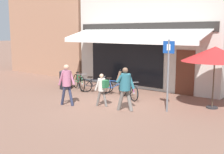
# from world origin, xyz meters

# --- Properties ---
(ground_plane) EXTENTS (160.00, 160.00, 0.00)m
(ground_plane) POSITION_xyz_m (0.00, 0.00, 0.00)
(ground_plane) COLOR brown
(shop_front) EXTENTS (8.21, 4.72, 5.69)m
(shop_front) POSITION_xyz_m (-0.81, 4.54, 2.84)
(shop_front) COLOR beige
(shop_front) RESTS_ON ground_plane
(neighbour_building) EXTENTS (7.10, 4.00, 6.43)m
(neighbour_building) POSITION_xyz_m (-8.66, 5.06, 3.21)
(neighbour_building) COLOR #9E7056
(neighbour_building) RESTS_ON ground_plane
(bike_rack_rail) EXTENTS (3.70, 0.04, 0.57)m
(bike_rack_rail) POSITION_xyz_m (-1.51, 1.13, 0.48)
(bike_rack_rail) COLOR #47494F
(bike_rack_rail) RESTS_ON ground_plane
(bicycle_green) EXTENTS (1.59, 0.85, 0.87)m
(bicycle_green) POSITION_xyz_m (-3.16, 0.99, 0.39)
(bicycle_green) COLOR black
(bicycle_green) RESTS_ON ground_plane
(bicycle_black) EXTENTS (1.62, 0.84, 0.83)m
(bicycle_black) POSITION_xyz_m (-1.94, 0.90, 0.36)
(bicycle_black) COLOR black
(bicycle_black) RESTS_ON ground_plane
(bicycle_blue) EXTENTS (1.65, 0.72, 0.83)m
(bicycle_blue) POSITION_xyz_m (-0.91, 1.04, 0.37)
(bicycle_blue) COLOR black
(bicycle_blue) RESTS_ON ground_plane
(bicycle_purple) EXTENTS (1.55, 0.82, 0.82)m
(bicycle_purple) POSITION_xyz_m (-0.01, 0.83, 0.37)
(bicycle_purple) COLOR black
(bicycle_purple) RESTS_ON ground_plane
(pedestrian_adult) EXTENTS (0.63, 0.64, 1.65)m
(pedestrian_adult) POSITION_xyz_m (0.96, -0.81, 0.99)
(pedestrian_adult) COLOR slate
(pedestrian_adult) RESTS_ON ground_plane
(pedestrian_child) EXTENTS (0.53, 0.45, 1.31)m
(pedestrian_child) POSITION_xyz_m (-0.10, -0.85, 0.81)
(pedestrian_child) COLOR slate
(pedestrian_child) RESTS_ON ground_plane
(pedestrian_second_adult) EXTENTS (0.60, 0.49, 1.66)m
(pedestrian_second_adult) POSITION_xyz_m (-1.33, -1.57, 1.01)
(pedestrian_second_adult) COLOR #282D47
(pedestrian_second_adult) RESTS_ON ground_plane
(litter_bin) EXTENTS (0.64, 0.64, 1.03)m
(litter_bin) POSITION_xyz_m (-3.82, 0.70, 0.52)
(litter_bin) COLOR black
(litter_bin) RESTS_ON ground_plane
(parking_sign) EXTENTS (0.44, 0.07, 2.66)m
(parking_sign) POSITION_xyz_m (2.28, 0.01, 1.61)
(parking_sign) COLOR slate
(parking_sign) RESTS_ON ground_plane
(cafe_parasol) EXTENTS (2.50, 2.50, 2.38)m
(cafe_parasol) POSITION_xyz_m (3.44, 1.52, 2.09)
(cafe_parasol) COLOR #4C3D2D
(cafe_parasol) RESTS_ON ground_plane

